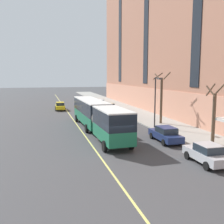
# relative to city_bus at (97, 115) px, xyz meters

# --- Properties ---
(ground_plane) EXTENTS (260.00, 260.00, 0.00)m
(ground_plane) POSITION_rel_city_bus_xyz_m (-0.02, -8.41, -2.06)
(ground_plane) COLOR #424244
(sidewalk) EXTENTS (5.86, 160.00, 0.15)m
(sidewalk) POSITION_rel_city_bus_xyz_m (9.79, -5.41, -1.99)
(sidewalk) COLOR #9E9B93
(sidewalk) RESTS_ON ground
(city_bus) EXTENTS (3.26, 19.05, 3.55)m
(city_bus) POSITION_rel_city_bus_xyz_m (0.00, 0.00, 0.00)
(city_bus) COLOR #1E704C
(city_bus) RESTS_ON ground
(parked_car_champagne_0) EXTENTS (2.11, 4.82, 1.56)m
(parked_car_champagne_0) POSITION_rel_city_bus_xyz_m (5.81, 17.08, -1.28)
(parked_car_champagne_0) COLOR #BCAD89
(parked_car_champagne_0) RESTS_ON ground
(parked_car_black_1) EXTENTS (2.01, 4.73, 1.56)m
(parked_car_black_1) POSITION_rel_city_bus_xyz_m (5.52, 8.29, -1.28)
(parked_car_black_1) COLOR black
(parked_car_black_1) RESTS_ON ground
(parked_car_navy_3) EXTENTS (1.97, 4.79, 1.56)m
(parked_car_navy_3) POSITION_rel_city_bus_xyz_m (5.75, -6.31, -1.28)
(parked_car_navy_3) COLOR navy
(parked_car_navy_3) RESTS_ON ground
(parked_car_silver_4) EXTENTS (1.97, 4.22, 1.56)m
(parked_car_silver_4) POSITION_rel_city_bus_xyz_m (5.77, -13.21, -1.28)
(parked_car_silver_4) COLOR #B7B7BC
(parked_car_silver_4) RESTS_ON ground
(parked_car_white_7) EXTENTS (1.98, 4.71, 1.56)m
(parked_car_white_7) POSITION_rel_city_bus_xyz_m (5.76, 25.14, -1.28)
(parked_car_white_7) COLOR silver
(parked_car_white_7) RESTS_ON ground
(taxi_cab) EXTENTS (2.02, 4.67, 1.56)m
(taxi_cab) POSITION_rel_city_bus_xyz_m (-2.83, 21.29, -1.28)
(taxi_cab) COLOR yellow
(taxi_cab) RESTS_ON ground
(street_tree_mid_block) EXTENTS (1.59, 1.54, 5.99)m
(street_tree_mid_block) POSITION_rel_city_bus_xyz_m (9.48, -8.73, 0.97)
(street_tree_mid_block) COLOR brown
(street_tree_mid_block) RESTS_ON sidewalk
(street_tree_far_uptown) EXTENTS (1.92, 1.80, 6.96)m
(street_tree_far_uptown) POSITION_rel_city_bus_xyz_m (9.47, 2.62, 1.65)
(street_tree_far_uptown) COLOR brown
(street_tree_far_uptown) RESTS_ON sidewalk
(street_lamp) EXTENTS (0.36, 1.48, 6.29)m
(street_lamp) POSITION_rel_city_bus_xyz_m (7.46, -0.09, 1.99)
(street_lamp) COLOR #2D2D30
(street_lamp) RESTS_ON sidewalk
(lane_centerline) EXTENTS (0.16, 140.00, 0.01)m
(lane_centerline) POSITION_rel_city_bus_xyz_m (-1.70, -5.41, -2.06)
(lane_centerline) COLOR #E0D66B
(lane_centerline) RESTS_ON ground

